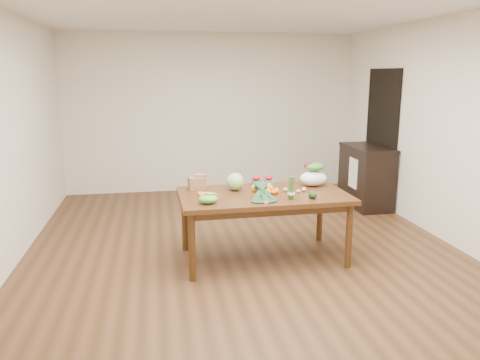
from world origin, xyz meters
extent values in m
plane|color=#57341D|center=(0.00, 0.00, 0.00)|extent=(6.00, 6.00, 0.00)
cube|color=white|center=(0.00, 0.00, 2.70)|extent=(5.00, 6.00, 0.02)
cube|color=silver|center=(0.00, 3.00, 1.35)|extent=(5.00, 0.02, 2.70)
cube|color=silver|center=(0.00, -3.00, 1.35)|extent=(5.00, 0.02, 2.70)
cube|color=silver|center=(-2.50, 0.00, 1.35)|extent=(0.02, 6.00, 2.70)
cube|color=silver|center=(2.50, 0.00, 1.35)|extent=(0.02, 6.00, 2.70)
cube|color=#4E2B12|center=(0.16, -0.32, 0.38)|extent=(1.84, 1.05, 0.75)
cube|color=black|center=(2.48, 1.60, 1.05)|extent=(0.02, 1.00, 2.10)
cube|color=black|center=(2.22, 1.50, 0.47)|extent=(0.52, 1.02, 0.94)
cube|color=white|center=(1.96, 1.40, 0.55)|extent=(0.02, 0.28, 0.45)
sphere|color=#9CC974|center=(-0.11, -0.13, 0.85)|extent=(0.20, 0.20, 0.20)
sphere|color=orange|center=(0.09, -0.23, 0.79)|extent=(0.09, 0.09, 0.09)
sphere|color=#FF630F|center=(0.21, -0.14, 0.79)|extent=(0.08, 0.08, 0.08)
sphere|color=#FF9A0F|center=(0.24, -0.21, 0.79)|extent=(0.09, 0.09, 0.09)
ellipsoid|color=#54AF3B|center=(-0.47, -0.62, 0.79)|extent=(0.20, 0.15, 0.09)
ellipsoid|color=tan|center=(0.42, -0.29, 0.77)|extent=(0.05, 0.05, 0.05)
ellipsoid|color=#CBBF75|center=(0.54, -0.37, 0.77)|extent=(0.05, 0.04, 0.04)
ellipsoid|color=tan|center=(0.63, -0.30, 0.77)|extent=(0.05, 0.04, 0.04)
ellipsoid|color=tan|center=(0.53, -0.17, 0.77)|extent=(0.06, 0.05, 0.05)
ellipsoid|color=tan|center=(0.62, -0.32, 0.77)|extent=(0.05, 0.04, 0.04)
ellipsoid|color=black|center=(0.62, -0.62, 0.79)|extent=(0.11, 0.13, 0.08)
ellipsoid|color=black|center=(0.63, -0.58, 0.79)|extent=(0.10, 0.12, 0.07)
camera|label=1|loc=(-0.96, -5.12, 2.02)|focal=35.00mm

